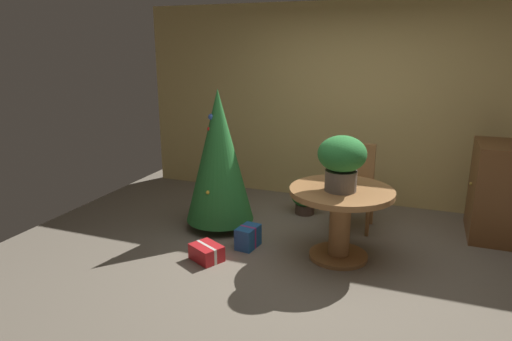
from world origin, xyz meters
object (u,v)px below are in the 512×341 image
wooden_chair_far (355,181)px  wooden_cabinet (494,191)px  holiday_tree (219,156)px  flower_vase (342,159)px  gift_box_blue (248,237)px  round_dining_table (341,210)px  potted_plant (305,195)px  gift_box_red (207,252)px

wooden_chair_far → wooden_cabinet: size_ratio=0.92×
holiday_tree → flower_vase: bearing=-13.6°
gift_box_blue → round_dining_table: bearing=6.4°
wooden_cabinet → potted_plant: size_ratio=2.30×
round_dining_table → wooden_chair_far: wooden_chair_far is taller
wooden_cabinet → gift_box_blue: bearing=-152.6°
round_dining_table → wooden_cabinet: (1.46, 1.14, 0.02)m
flower_vase → gift_box_blue: size_ratio=1.78×
wooden_chair_far → holiday_tree: (-1.44, -0.61, 0.30)m
round_dining_table → potted_plant: round_dining_table is taller
gift_box_red → potted_plant: bearing=70.0°
gift_box_blue → wooden_cabinet: (2.39, 1.24, 0.41)m
round_dining_table → gift_box_blue: (-0.93, -0.10, -0.39)m
round_dining_table → holiday_tree: bearing=168.6°
wooden_chair_far → round_dining_table: bearing=-90.0°
round_dining_table → wooden_chair_far: (0.00, 0.90, 0.05)m
round_dining_table → gift_box_blue: 1.01m
flower_vase → wooden_chair_far: (0.00, 0.96, -0.48)m
holiday_tree → gift_box_blue: size_ratio=5.41×
round_dining_table → wooden_cabinet: size_ratio=0.96×
wooden_chair_far → gift_box_red: size_ratio=2.56×
flower_vase → wooden_cabinet: (1.47, 1.20, -0.50)m
holiday_tree → wooden_cabinet: size_ratio=1.53×
round_dining_table → gift_box_blue: round_dining_table is taller
round_dining_table → wooden_cabinet: wooden_cabinet is taller
gift_box_red → flower_vase: bearing=21.1°
wooden_chair_far → potted_plant: size_ratio=2.11×
round_dining_table → flower_vase: size_ratio=1.91×
holiday_tree → gift_box_red: holiday_tree is taller
potted_plant → flower_vase: bearing=-60.8°
wooden_chair_far → gift_box_blue: (-0.93, -1.00, -0.43)m
round_dining_table → flower_vase: flower_vase is taller
round_dining_table → gift_box_red: bearing=-156.7°
flower_vase → holiday_tree: bearing=166.4°
holiday_tree → wooden_chair_far: bearing=22.9°
gift_box_blue → wooden_cabinet: bearing=27.4°
gift_box_red → wooden_cabinet: size_ratio=0.36×
holiday_tree → gift_box_red: (0.23, -0.81, -0.77)m
gift_box_blue → potted_plant: size_ratio=0.65×
wooden_cabinet → holiday_tree: bearing=-163.7°
holiday_tree → gift_box_red: size_ratio=4.25×
flower_vase → holiday_tree: (-1.44, 0.35, -0.17)m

